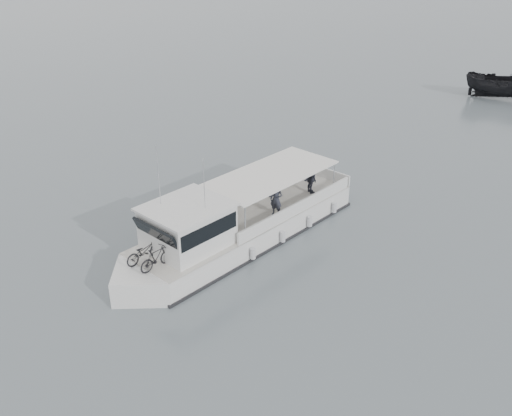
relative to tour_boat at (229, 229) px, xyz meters
name	(u,v)px	position (x,y,z in m)	size (l,w,h in m)	color
ground	(337,230)	(5.91, -0.88, -1.04)	(1400.00, 1400.00, 0.00)	#525C60
tour_boat	(229,229)	(0.00, 0.00, 0.00)	(14.81, 8.36, 6.36)	silver
dark_motorboat	(501,86)	(33.14, 13.67, 0.19)	(2.40, 6.39, 2.47)	black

